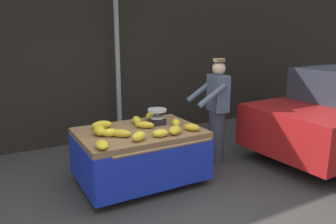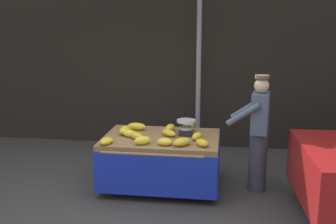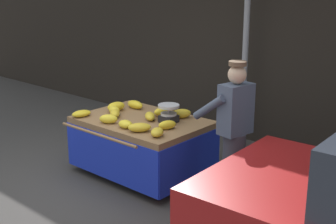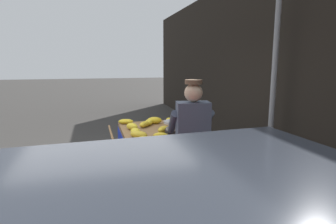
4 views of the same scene
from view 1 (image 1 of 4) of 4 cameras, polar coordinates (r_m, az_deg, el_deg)
ground_plane at (r=4.15m, az=-2.08°, el=-17.13°), size 60.00×60.00×0.00m
back_wall at (r=6.55m, az=-15.20°, el=11.08°), size 16.00×0.24×3.75m
street_pole at (r=6.35m, az=-8.67°, el=8.44°), size 0.09×0.09×3.12m
banana_cart at (r=4.71m, az=-4.91°, el=-5.48°), size 1.71×1.39×0.78m
weighing_scale at (r=4.89m, az=-1.88°, el=-0.80°), size 0.28×0.28×0.23m
banana_bunch_0 at (r=4.41m, az=-9.97°, el=-3.51°), size 0.26×0.20×0.11m
banana_bunch_1 at (r=4.77m, az=-11.35°, el=-2.19°), size 0.30×0.16×0.12m
banana_bunch_2 at (r=4.79m, az=1.38°, el=-1.88°), size 0.20×0.26×0.11m
banana_bunch_3 at (r=4.45m, az=1.21°, el=-3.11°), size 0.31×0.32×0.11m
banana_bunch_4 at (r=4.33m, az=-1.36°, el=-3.65°), size 0.23×0.18×0.10m
banana_bunch_5 at (r=4.20m, az=-5.05°, el=-4.17°), size 0.27×0.25×0.12m
banana_bunch_6 at (r=4.93m, az=-5.43°, el=-1.44°), size 0.17×0.26×0.12m
banana_bunch_7 at (r=4.61m, az=4.10°, el=-2.62°), size 0.25×0.27×0.10m
banana_bunch_8 at (r=5.12m, az=-3.06°, el=-0.79°), size 0.26×0.31×0.13m
banana_bunch_9 at (r=3.99m, az=-11.34°, el=-5.55°), size 0.20×0.30×0.09m
banana_bunch_10 at (r=4.49m, az=-11.74°, el=-3.13°), size 0.19×0.29×0.13m
banana_bunch_11 at (r=4.36m, az=-8.12°, el=-3.66°), size 0.30×0.28×0.10m
banana_bunch_12 at (r=4.72m, az=-4.07°, el=-2.22°), size 0.30×0.28×0.10m
vendor_person at (r=5.40m, az=8.37°, el=0.13°), size 0.63×0.58×1.71m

